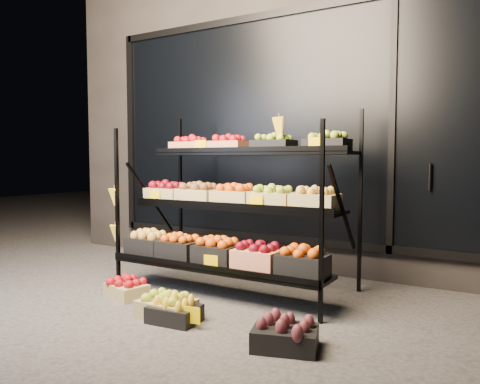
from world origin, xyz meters
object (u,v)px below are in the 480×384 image
Objects in this scene: floor_crate_midright at (167,305)px; floor_crate_left at (127,288)px; display_rack at (231,205)px; floor_crate_midleft at (174,310)px.

floor_crate_left is at bearing 160.32° from floor_crate_midright.
display_rack is 5.37× the size of floor_crate_left.
floor_crate_midright is at bearing -91.10° from display_rack.
floor_crate_left is (-0.65, -0.68, -0.70)m from display_rack.
floor_crate_midleft is at bearing -5.33° from floor_crate_left.
floor_crate_midright reaches higher than floor_crate_midleft.
floor_crate_midleft is (0.75, -0.27, 0.00)m from floor_crate_left.
floor_crate_left is 0.68m from floor_crate_midright.
floor_crate_midleft is at bearing -84.30° from display_rack.
floor_crate_midright is (-0.11, 0.05, 0.01)m from floor_crate_midleft.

